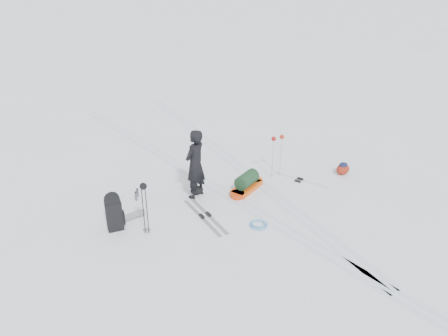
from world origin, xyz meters
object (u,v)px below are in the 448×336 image
Objects in this scene: skier at (195,164)px; pulk_sled at (247,183)px; expedition_rucksack at (116,212)px; ski_poles_black at (144,193)px.

pulk_sled is (1.34, -0.53, -0.76)m from skier.
expedition_rucksack reaches higher than pulk_sled.
skier is at bearing 137.97° from pulk_sled.
skier is 2.42m from expedition_rucksack.
pulk_sled is at bearing 136.70° from skier.
ski_poles_black is at bearing 164.78° from pulk_sled.
expedition_rucksack is at bearing 107.08° from ski_poles_black.
pulk_sled is 1.34× the size of expedition_rucksack.
expedition_rucksack is 0.79× the size of ski_poles_black.
expedition_rucksack is at bearing 154.59° from pulk_sled.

